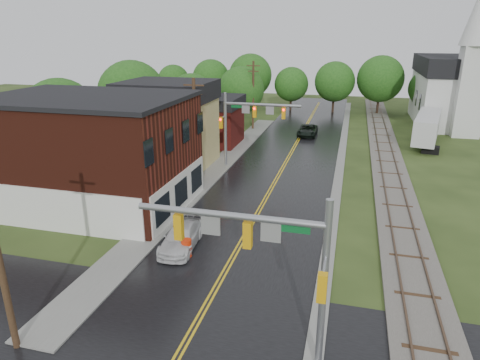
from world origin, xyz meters
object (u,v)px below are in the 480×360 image
at_px(church, 459,83).
at_px(semi_trailer, 427,127).
at_px(traffic_signal_near, 267,250).
at_px(tree_left_e, 242,91).
at_px(brick_building, 91,152).
at_px(construction_barrel, 186,248).
at_px(pickup_white, 181,237).
at_px(tree_left_b, 133,96).
at_px(utility_pole_b, 195,129).
at_px(tree_left_c, 192,98).
at_px(traffic_signal_far, 247,117).
at_px(suv_dark, 308,130).
at_px(utility_pole_c, 253,94).
at_px(tree_left_a, 62,117).

bearing_deg(church, semi_trailer, -112.63).
distance_m(traffic_signal_near, tree_left_e, 45.59).
bearing_deg(tree_left_e, brick_building, -96.71).
distance_m(brick_building, construction_barrel, 12.01).
bearing_deg(church, pickup_white, -118.15).
bearing_deg(tree_left_b, semi_trailer, 15.80).
distance_m(brick_building, semi_trailer, 37.78).
xyz_separation_m(church, traffic_signal_near, (-16.53, -51.74, -0.87)).
height_order(church, tree_left_e, church).
relative_size(pickup_white, construction_barrel, 4.29).
xyz_separation_m(semi_trailer, construction_barrel, (-17.43, -32.07, -1.58)).
relative_size(brick_building, utility_pole_b, 1.59).
distance_m(tree_left_e, pickup_white, 36.54).
height_order(tree_left_c, construction_barrel, tree_left_c).
xyz_separation_m(tree_left_c, semi_trailer, (28.59, 1.22, -2.38)).
height_order(tree_left_e, pickup_white, tree_left_e).
bearing_deg(traffic_signal_near, tree_left_e, 105.68).
bearing_deg(tree_left_b, utility_pole_b, -41.86).
distance_m(traffic_signal_far, tree_left_b, 15.21).
bearing_deg(tree_left_e, tree_left_b, -122.74).
distance_m(tree_left_e, construction_barrel, 37.60).
bearing_deg(suv_dark, utility_pole_b, -110.29).
relative_size(church, pickup_white, 4.27).
height_order(pickup_white, construction_barrel, pickup_white).
xyz_separation_m(brick_building, traffic_signal_far, (9.01, 12.00, 0.82)).
bearing_deg(tree_left_b, suv_dark, 28.49).
relative_size(traffic_signal_far, construction_barrel, 6.73).
bearing_deg(semi_trailer, brick_building, -136.19).
distance_m(traffic_signal_far, pickup_white, 17.53).
height_order(church, utility_pole_c, church).
bearing_deg(construction_barrel, brick_building, 148.71).
xyz_separation_m(traffic_signal_far, tree_left_e, (-5.38, 18.90, -0.16)).
bearing_deg(church, traffic_signal_near, -107.72).
relative_size(tree_left_c, pickup_white, 1.63).
bearing_deg(suv_dark, tree_left_e, 158.71).
height_order(tree_left_a, construction_barrel, tree_left_a).
height_order(brick_building, pickup_white, brick_building).
bearing_deg(utility_pole_c, utility_pole_b, -90.00).
bearing_deg(semi_trailer, traffic_signal_near, -106.07).
xyz_separation_m(tree_left_c, pickup_white, (10.45, -29.90, -3.83)).
distance_m(traffic_signal_far, semi_trailer, 23.22).
xyz_separation_m(tree_left_b, construction_barrel, (15.15, -22.85, -5.17)).
bearing_deg(utility_pole_c, brick_building, -101.09).
height_order(traffic_signal_near, suv_dark, traffic_signal_near).
height_order(brick_building, tree_left_a, tree_left_a).
distance_m(tree_left_b, pickup_white, 26.71).
height_order(traffic_signal_far, tree_left_b, tree_left_b).
xyz_separation_m(traffic_signal_near, tree_left_e, (-12.32, 43.90, -0.16)).
relative_size(brick_building, traffic_signal_far, 1.95).
bearing_deg(tree_left_a, tree_left_c, 71.57).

